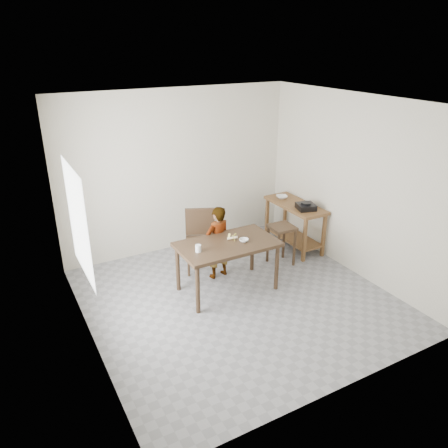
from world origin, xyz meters
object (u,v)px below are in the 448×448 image
dining_table (227,266)px  dining_chair (201,242)px  stool (281,245)px  prep_counter (294,225)px  child (218,242)px

dining_table → dining_chair: (-0.07, 0.72, 0.10)m
dining_chair → stool: 1.30m
dining_chair → stool: size_ratio=1.45×
prep_counter → child: bearing=-170.1°
dining_chair → prep_counter: bearing=23.6°
prep_counter → stool: 0.71m
dining_table → stool: bearing=14.0°
child → dining_table: bearing=72.2°
prep_counter → dining_chair: size_ratio=1.25×
stool → prep_counter: bearing=36.0°
prep_counter → dining_chair: dining_chair is taller
prep_counter → stool: size_ratio=1.82×
child → stool: child is taller
prep_counter → dining_table: bearing=-157.9°
prep_counter → stool: prep_counter is taller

